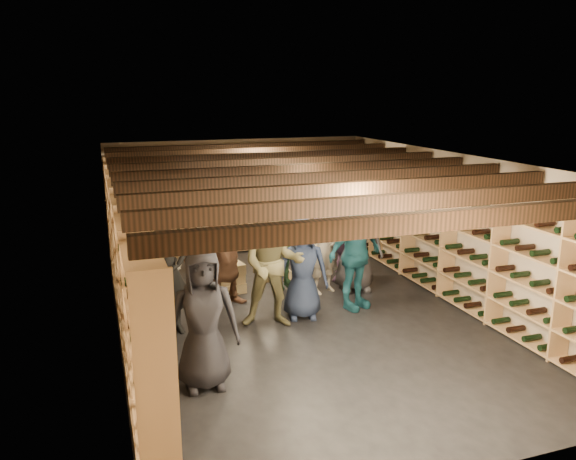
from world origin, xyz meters
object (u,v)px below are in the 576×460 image
(crate_loose, at_px, (276,274))
(person_2, at_px, (273,264))
(person_6, at_px, (303,269))
(person_7, at_px, (325,248))
(person_11, at_px, (352,230))
(person_10, at_px, (281,244))
(person_12, at_px, (356,238))
(person_0, at_px, (203,319))
(person_1, at_px, (167,273))
(crate_stack_left, at_px, (229,278))
(person_5, at_px, (225,254))
(person_4, at_px, (355,254))
(person_9, at_px, (203,250))
(crate_stack_right, at_px, (216,254))

(crate_loose, bearing_deg, person_2, -109.01)
(person_6, height_order, person_7, person_7)
(person_11, bearing_deg, person_10, -159.68)
(person_12, bearing_deg, crate_loose, 146.98)
(person_0, height_order, person_1, person_1)
(person_0, bearing_deg, crate_loose, 63.57)
(crate_stack_left, xyz_separation_m, person_11, (2.28, -0.05, 0.69))
(person_5, height_order, person_11, person_11)
(person_4, height_order, person_9, person_4)
(person_4, bearing_deg, crate_stack_right, 103.35)
(person_1, xyz_separation_m, person_2, (1.49, -0.20, 0.04))
(person_4, xyz_separation_m, person_9, (-2.16, 1.29, -0.09))
(crate_stack_left, xyz_separation_m, crate_stack_right, (0.04, 1.26, 0.08))
(person_9, distance_m, person_11, 2.72)
(person_9, bearing_deg, person_1, -132.69)
(person_5, bearing_deg, crate_stack_right, 65.23)
(crate_loose, xyz_separation_m, person_2, (-0.70, -2.02, 0.87))
(person_11, distance_m, person_12, 0.55)
(person_2, height_order, person_11, person_2)
(person_11, bearing_deg, person_1, -138.67)
(crate_stack_right, xyz_separation_m, person_1, (-1.24, -2.64, 0.57))
(crate_stack_left, bearing_deg, crate_stack_right, 88.14)
(person_0, xyz_separation_m, person_1, (-0.20, 1.63, 0.06))
(crate_loose, bearing_deg, person_5, -140.29)
(person_0, bearing_deg, person_5, 75.23)
(crate_stack_right, xyz_separation_m, person_11, (2.24, -1.30, 0.61))
(person_2, bearing_deg, person_12, 46.30)
(crate_loose, relative_size, person_7, 0.31)
(crate_stack_right, bearing_deg, person_0, -103.64)
(crate_stack_left, height_order, person_0, person_0)
(person_12, bearing_deg, person_2, -142.19)
(person_2, relative_size, person_11, 1.01)
(crate_stack_left, xyz_separation_m, person_4, (1.72, -1.33, 0.64))
(person_4, relative_size, person_11, 0.94)
(person_1, bearing_deg, person_4, -14.06)
(person_1, relative_size, person_2, 0.95)
(crate_loose, distance_m, person_1, 2.96)
(person_5, distance_m, person_11, 2.51)
(person_4, relative_size, person_5, 1.05)
(crate_stack_left, xyz_separation_m, person_0, (-1.00, -3.01, 0.59))
(person_7, bearing_deg, crate_loose, 102.57)
(person_2, bearing_deg, person_4, 27.11)
(crate_loose, distance_m, person_6, 1.99)
(person_1, xyz_separation_m, person_4, (2.92, 0.05, -0.02))
(crate_stack_right, distance_m, person_0, 4.43)
(crate_stack_left, relative_size, crate_stack_right, 0.80)
(person_0, relative_size, person_10, 1.06)
(person_0, relative_size, person_11, 0.89)
(crate_stack_left, xyz_separation_m, person_1, (-1.20, -1.38, 0.66))
(person_5, distance_m, person_10, 1.21)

